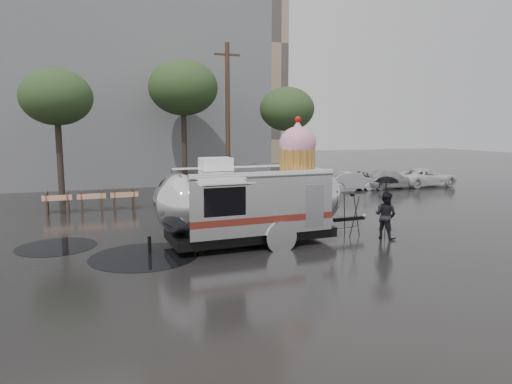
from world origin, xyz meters
name	(u,v)px	position (x,y,z in m)	size (l,w,h in m)	color
ground	(281,252)	(0.00, 0.00, 0.00)	(120.00, 120.00, 0.00)	black
puddles	(220,233)	(-1.06, 3.28, 0.01)	(13.38, 7.88, 0.01)	black
grey_building	(107,94)	(-4.00, 24.00, 6.50)	(22.00, 12.00, 13.00)	slate
utility_pole	(228,117)	(2.50, 14.00, 4.62)	(1.60, 0.28, 9.00)	#473323
tree_left	(56,98)	(-7.00, 13.00, 5.48)	(3.64, 3.64, 6.95)	#382D26
tree_mid	(183,88)	(0.00, 15.00, 6.34)	(4.20, 4.20, 8.03)	#382D26
tree_right	(287,110)	(6.00, 13.00, 5.06)	(3.36, 3.36, 6.42)	#382D26
barricade_row	(92,200)	(-5.55, 9.96, 0.52)	(4.30, 0.80, 1.00)	#473323
parked_cars	(374,178)	(11.78, 12.00, 0.72)	(13.20, 1.90, 1.50)	silver
airstream_trailer	(253,198)	(-0.40, 1.44, 1.55)	(8.23, 3.28, 4.43)	silver
person_left	(200,222)	(-2.34, 1.21, 0.93)	(0.67, 0.45, 1.86)	gold
umbrella_pink	(199,191)	(-2.34, 1.21, 1.92)	(1.10, 1.10, 2.30)	pink
person_right	(386,215)	(4.25, 0.41, 0.84)	(0.81, 0.45, 1.68)	black
umbrella_black	(387,186)	(4.25, 0.41, 1.91)	(1.07, 1.07, 2.28)	black
tripod	(352,210)	(3.36, 1.21, 0.95)	(0.64, 0.62, 1.58)	black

